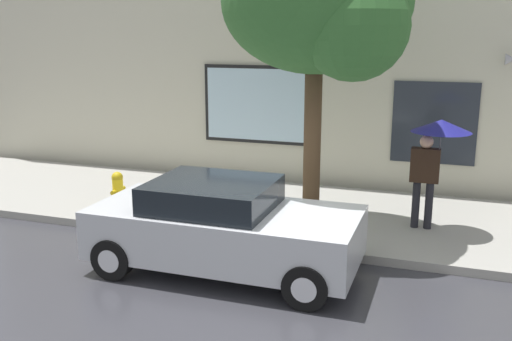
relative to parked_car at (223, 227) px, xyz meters
The scene contains 7 objects.
ground_plane 0.90m from the parked_car, ahead, with size 60.00×60.00×0.00m, color #333338.
sidewalk 3.08m from the parked_car, 79.48° to the left, with size 20.00×4.00×0.15m, color gray.
building_facade 6.15m from the parked_car, 84.33° to the left, with size 20.00×0.67×7.00m.
parked_car is the anchor object (origin of this frame).
fire_hydrant 3.72m from the parked_car, 147.68° to the left, with size 0.30×0.44×0.73m.
pedestrian_with_umbrella 4.11m from the parked_car, 41.55° to the left, with size 1.04×1.04×2.01m.
street_tree 4.07m from the parked_car, 64.61° to the left, with size 3.31×2.81×5.25m.
Camera 1 is at (2.67, -7.74, 3.65)m, focal length 40.26 mm.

